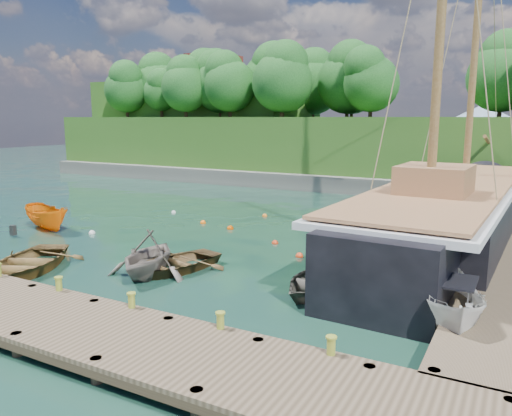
# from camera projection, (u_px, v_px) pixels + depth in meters

# --- Properties ---
(ground) EXTENTS (160.00, 160.00, 0.00)m
(ground) POSITION_uv_depth(u_px,v_px,m) (183.00, 270.00, 19.70)
(ground) COLOR #133225
(ground) RESTS_ON ground
(dock_near) EXTENTS (20.00, 3.20, 1.10)m
(dock_near) POSITION_uv_depth(u_px,v_px,m) (95.00, 331.00, 13.07)
(dock_near) COLOR #493B2B
(dock_near) RESTS_ON ground
(bollard_0) EXTENTS (0.26, 0.26, 0.45)m
(bollard_0) POSITION_uv_depth(u_px,v_px,m) (0.00, 293.00, 17.18)
(bollard_0) COLOR olive
(bollard_0) RESTS_ON ground
(bollard_1) EXTENTS (0.26, 0.26, 0.45)m
(bollard_1) POSITION_uv_depth(u_px,v_px,m) (61.00, 309.00, 15.77)
(bollard_1) COLOR olive
(bollard_1) RESTS_ON ground
(bollard_2) EXTENTS (0.26, 0.26, 0.45)m
(bollard_2) POSITION_uv_depth(u_px,v_px,m) (133.00, 327.00, 14.36)
(bollard_2) COLOR olive
(bollard_2) RESTS_ON ground
(bollard_3) EXTENTS (0.26, 0.26, 0.45)m
(bollard_3) POSITION_uv_depth(u_px,v_px,m) (221.00, 350.00, 12.95)
(bollard_3) COLOR olive
(bollard_3) RESTS_ON ground
(bollard_4) EXTENTS (0.26, 0.26, 0.45)m
(bollard_4) POSITION_uv_depth(u_px,v_px,m) (330.00, 379.00, 11.54)
(bollard_4) COLOR olive
(bollard_4) RESTS_ON ground
(rowboat_0) EXTENTS (5.02, 5.62, 0.96)m
(rowboat_0) POSITION_uv_depth(u_px,v_px,m) (29.00, 271.00, 19.68)
(rowboat_0) COLOR brown
(rowboat_0) RESTS_ON ground
(rowboat_1) EXTENTS (3.93, 4.27, 1.88)m
(rowboat_1) POSITION_uv_depth(u_px,v_px,m) (148.00, 275.00, 19.07)
(rowboat_1) COLOR #6E635C
(rowboat_1) RESTS_ON ground
(rowboat_2) EXTENTS (3.86, 4.70, 0.85)m
(rowboat_2) POSITION_uv_depth(u_px,v_px,m) (174.00, 271.00, 19.66)
(rowboat_2) COLOR brown
(rowboat_2) RESTS_ON ground
(rowboat_3) EXTENTS (4.16, 5.18, 0.96)m
(rowboat_3) POSITION_uv_depth(u_px,v_px,m) (327.00, 289.00, 17.56)
(rowboat_3) COLOR #5F5B4F
(rowboat_3) RESTS_ON ground
(motorboat_orange) EXTENTS (4.21, 2.60, 1.52)m
(motorboat_orange) POSITION_uv_depth(u_px,v_px,m) (48.00, 229.00, 26.91)
(motorboat_orange) COLOR orange
(motorboat_orange) RESTS_ON ground
(cabin_boat_white) EXTENTS (2.69, 4.58, 1.66)m
(cabin_boat_white) POSITION_uv_depth(u_px,v_px,m) (448.00, 328.00, 14.30)
(cabin_boat_white) COLOR silver
(cabin_boat_white) RESTS_ON ground
(schooner) EXTENTS (6.54, 29.70, 22.15)m
(schooner) POSITION_uv_depth(u_px,v_px,m) (448.00, 218.00, 23.82)
(schooner) COLOR black
(schooner) RESTS_ON ground
(mooring_buoy_0) EXTENTS (0.35, 0.35, 0.35)m
(mooring_buoy_0) POSITION_uv_depth(u_px,v_px,m) (92.00, 234.00, 25.89)
(mooring_buoy_0) COLOR silver
(mooring_buoy_0) RESTS_ON ground
(mooring_buoy_1) EXTENTS (0.36, 0.36, 0.36)m
(mooring_buoy_1) POSITION_uv_depth(u_px,v_px,m) (230.00, 229.00, 27.01)
(mooring_buoy_1) COLOR #DA4A00
(mooring_buoy_1) RESTS_ON ground
(mooring_buoy_2) EXTENTS (0.31, 0.31, 0.31)m
(mooring_buoy_2) POSITION_uv_depth(u_px,v_px,m) (275.00, 244.00, 23.88)
(mooring_buoy_2) COLOR red
(mooring_buoy_2) RESTS_ON ground
(mooring_buoy_3) EXTENTS (0.33, 0.33, 0.33)m
(mooring_buoy_3) POSITION_uv_depth(u_px,v_px,m) (319.00, 247.00, 23.17)
(mooring_buoy_3) COLOR silver
(mooring_buoy_3) RESTS_ON ground
(mooring_buoy_4) EXTENTS (0.32, 0.32, 0.32)m
(mooring_buoy_4) POSITION_uv_depth(u_px,v_px,m) (203.00, 223.00, 28.46)
(mooring_buoy_4) COLOR #FC650A
(mooring_buoy_4) RESTS_ON ground
(mooring_buoy_5) EXTENTS (0.31, 0.31, 0.31)m
(mooring_buoy_5) POSITION_uv_depth(u_px,v_px,m) (265.00, 216.00, 30.44)
(mooring_buoy_5) COLOR orange
(mooring_buoy_5) RESTS_ON ground
(mooring_buoy_6) EXTENTS (0.28, 0.28, 0.28)m
(mooring_buoy_6) POSITION_uv_depth(u_px,v_px,m) (174.00, 213.00, 31.58)
(mooring_buoy_6) COLOR white
(mooring_buoy_6) RESTS_ON ground
(mooring_buoy_7) EXTENTS (0.34, 0.34, 0.34)m
(mooring_buoy_7) POSITION_uv_depth(u_px,v_px,m) (299.00, 257.00, 21.62)
(mooring_buoy_7) COLOR red
(mooring_buoy_7) RESTS_ON ground
(headland) EXTENTS (51.00, 19.31, 12.90)m
(headland) POSITION_uv_depth(u_px,v_px,m) (264.00, 122.00, 51.88)
(headland) COLOR #474744
(headland) RESTS_ON ground
(distant_ridge) EXTENTS (117.00, 40.00, 10.00)m
(distant_ridge) POSITION_uv_depth(u_px,v_px,m) (477.00, 128.00, 77.41)
(distant_ridge) COLOR #728CA5
(distant_ridge) RESTS_ON ground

